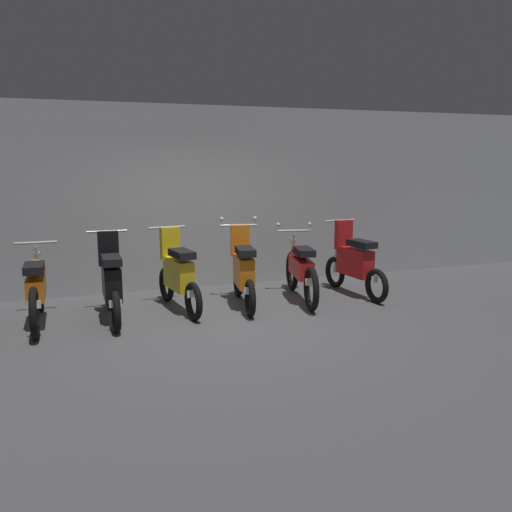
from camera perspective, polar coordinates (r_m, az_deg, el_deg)
name	(u,v)px	position (r m, az deg, el deg)	size (l,w,h in m)	color
ground_plane	(229,324)	(7.28, -2.83, -7.16)	(80.00, 80.00, 0.00)	#4C4C4F
back_wall	(187,198)	(9.30, -7.25, 6.07)	(16.00, 0.30, 3.04)	#9EA0A3
motorbike_slot_0	(36,288)	(7.74, -22.01, -3.10)	(0.56, 1.95, 1.03)	black
motorbike_slot_1	(111,282)	(7.63, -14.91, -2.60)	(0.56, 1.68, 1.18)	black
motorbike_slot_2	(178,274)	(7.93, -8.20, -1.90)	(0.56, 1.68, 1.18)	black
motorbike_slot_3	(243,271)	(8.08, -1.36, -1.55)	(0.58, 1.67, 1.29)	black
motorbike_slot_4	(301,268)	(8.45, 4.70, -1.30)	(0.63, 1.93, 1.15)	black
motorbike_slot_5	(354,262)	(8.89, 10.18, -0.65)	(0.56, 1.68, 1.18)	black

